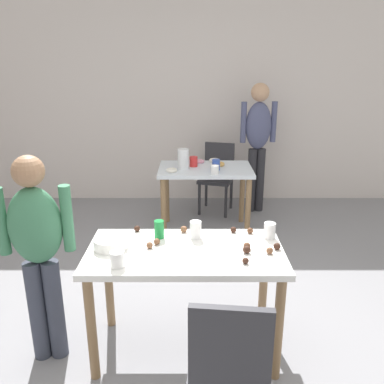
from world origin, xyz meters
name	(u,v)px	position (x,y,z in m)	size (l,w,h in m)	color
ground_plane	(185,348)	(0.00, 0.00, 0.00)	(6.40, 6.40, 0.00)	gray
wall_back	(189,105)	(0.00, 3.20, 1.30)	(6.40, 0.10, 2.60)	silver
dining_table_near	(187,265)	(0.01, 0.01, 0.64)	(1.24, 0.65, 0.75)	white
dining_table_far	(207,178)	(0.20, 2.02, 0.63)	(1.02, 0.66, 0.75)	silver
chair_near_table	(231,361)	(0.24, -0.69, 0.50)	(0.44, 0.44, 0.87)	#2D2D33
chair_far_table	(219,173)	(0.38, 2.70, 0.50)	(0.50, 0.50, 0.87)	#2D2D33
person_girl_near	(39,245)	(-0.89, -0.06, 0.81)	(0.46, 0.24, 1.38)	#383D4C
person_adult_far	(260,136)	(0.87, 2.66, 0.98)	(0.46, 0.24, 1.62)	#28282D
mixing_bowl	(112,243)	(-0.46, 0.03, 0.78)	(0.22, 0.22, 0.07)	white
soda_can	(161,229)	(-0.16, 0.19, 0.81)	(0.07, 0.07, 0.12)	#198438
fork_near	(183,250)	(-0.01, -0.01, 0.75)	(0.17, 0.02, 0.01)	silver
cup_near_0	(271,231)	(0.58, 0.18, 0.80)	(0.08, 0.08, 0.11)	white
cup_near_1	(119,259)	(-0.37, -0.21, 0.80)	(0.08, 0.08, 0.09)	white
cup_near_2	(197,230)	(0.08, 0.18, 0.81)	(0.08, 0.08, 0.12)	white
cake_ball_0	(248,250)	(0.40, -0.04, 0.77)	(0.05, 0.05, 0.05)	#3D2319
cake_ball_1	(185,229)	(0.00, 0.27, 0.77)	(0.05, 0.05, 0.05)	brown
cake_ball_2	(248,246)	(0.40, 0.01, 0.77)	(0.04, 0.04, 0.04)	brown
cake_ball_3	(271,251)	(0.54, -0.05, 0.77)	(0.04, 0.04, 0.04)	brown
cake_ball_4	(151,245)	(-0.21, 0.03, 0.77)	(0.04, 0.04, 0.04)	brown
cake_ball_5	(279,246)	(0.59, 0.01, 0.77)	(0.04, 0.04, 0.04)	#3D2319
cake_ball_6	(235,230)	(0.34, 0.27, 0.77)	(0.04, 0.04, 0.04)	#3D2319
cake_ball_7	(252,231)	(0.46, 0.26, 0.77)	(0.04, 0.04, 0.04)	brown
cake_ball_8	(139,228)	(-0.33, 0.29, 0.77)	(0.04, 0.04, 0.04)	#3D2319
cake_ball_9	(247,261)	(0.37, -0.18, 0.77)	(0.04, 0.04, 0.04)	#3D2319
cake_ball_10	(158,242)	(-0.17, 0.08, 0.77)	(0.04, 0.04, 0.04)	brown
pitcher_far	(185,159)	(-0.04, 1.97, 0.86)	(0.12, 0.12, 0.22)	white
cup_far_0	(195,162)	(0.07, 2.07, 0.81)	(0.09, 0.09, 0.11)	red
cup_far_1	(218,165)	(0.32, 1.92, 0.81)	(0.08, 0.08, 0.12)	#3351B2
cup_far_2	(216,170)	(0.30, 1.76, 0.80)	(0.08, 0.08, 0.09)	white
donut_far_0	(201,161)	(0.15, 2.24, 0.77)	(0.11, 0.11, 0.03)	pink
donut_far_1	(216,160)	(0.32, 2.28, 0.77)	(0.12, 0.12, 0.04)	white
donut_far_2	(220,164)	(0.36, 2.10, 0.77)	(0.13, 0.13, 0.04)	gold
donut_far_3	(173,170)	(-0.16, 1.84, 0.77)	(0.12, 0.12, 0.04)	white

